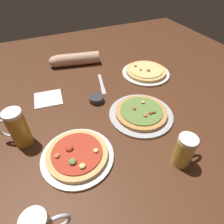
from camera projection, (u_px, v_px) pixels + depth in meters
ground_plane at (112, 117)px, 0.98m from camera, size 2.40×2.40×0.03m
pizza_plate_near at (77, 155)px, 0.77m from camera, size 0.29×0.29×0.05m
pizza_plate_far at (146, 72)px, 1.25m from camera, size 0.30×0.30×0.05m
pizza_plate_side at (141, 113)px, 0.95m from camera, size 0.32×0.32×0.05m
beer_mug_dark at (17, 128)px, 0.78m from camera, size 0.13×0.09×0.17m
beer_mug_pale at (185, 150)px, 0.72m from camera, size 0.12×0.07×0.14m
ramekin_sauce at (96, 99)px, 1.04m from camera, size 0.08×0.08×0.03m
napkin_folded at (48, 98)px, 1.06m from camera, size 0.16×0.16×0.01m
knife_right at (102, 84)px, 1.17m from camera, size 0.07×0.21×0.01m
diner_arm at (72, 60)px, 1.32m from camera, size 0.34×0.14×0.08m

